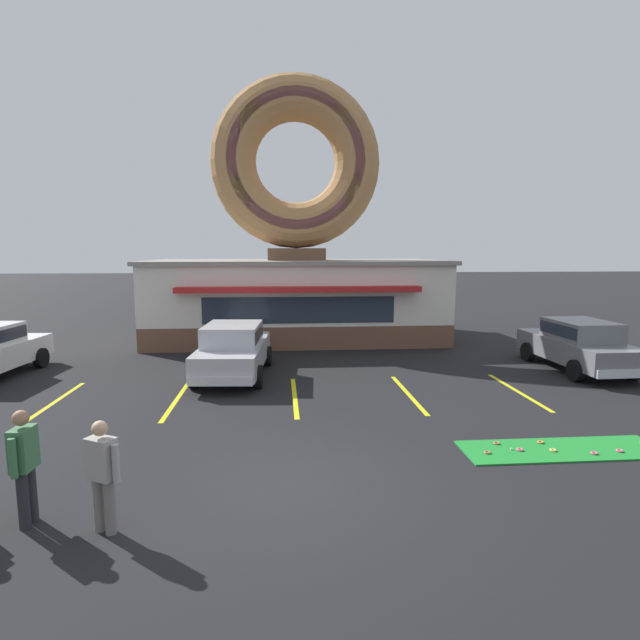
% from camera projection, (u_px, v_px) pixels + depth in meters
% --- Properties ---
extents(ground_plane, '(160.00, 160.00, 0.00)m').
position_uv_depth(ground_plane, '(298.00, 486.00, 8.00)').
color(ground_plane, black).
extents(donut_shop_building, '(12.30, 6.75, 10.96)m').
position_uv_depth(donut_shop_building, '(296.00, 251.00, 21.29)').
color(donut_shop_building, brown).
rests_on(donut_shop_building, ground).
extents(putting_mat, '(3.82, 1.12, 0.03)m').
position_uv_depth(putting_mat, '(562.00, 450.00, 9.45)').
color(putting_mat, '#1E842D').
rests_on(putting_mat, ground).
extents(mini_donut_near_left, '(0.13, 0.13, 0.04)m').
position_uv_depth(mini_donut_near_left, '(620.00, 451.00, 9.31)').
color(mini_donut_near_left, '#D8667F').
rests_on(mini_donut_near_left, putting_mat).
extents(mini_donut_mid_left, '(0.13, 0.13, 0.04)m').
position_uv_depth(mini_donut_mid_left, '(497.00, 443.00, 9.68)').
color(mini_donut_mid_left, '#A5724C').
rests_on(mini_donut_mid_left, putting_mat).
extents(mini_donut_mid_centre, '(0.13, 0.13, 0.04)m').
position_uv_depth(mini_donut_mid_centre, '(594.00, 453.00, 9.20)').
color(mini_donut_mid_centre, '#D8667F').
rests_on(mini_donut_mid_centre, putting_mat).
extents(mini_donut_mid_right, '(0.13, 0.13, 0.04)m').
position_uv_depth(mini_donut_mid_right, '(541.00, 442.00, 9.73)').
color(mini_donut_mid_right, '#D17F47').
rests_on(mini_donut_mid_right, putting_mat).
extents(mini_donut_far_left, '(0.13, 0.13, 0.04)m').
position_uv_depth(mini_donut_far_left, '(520.00, 450.00, 9.36)').
color(mini_donut_far_left, '#D8667F').
rests_on(mini_donut_far_left, putting_mat).
extents(mini_donut_far_centre, '(0.13, 0.13, 0.04)m').
position_uv_depth(mini_donut_far_centre, '(553.00, 450.00, 9.34)').
color(mini_donut_far_centre, '#E5C666').
rests_on(mini_donut_far_centre, putting_mat).
extents(mini_donut_far_right, '(0.13, 0.13, 0.04)m').
position_uv_depth(mini_donut_far_right, '(487.00, 452.00, 9.24)').
color(mini_donut_far_right, '#A5724C').
rests_on(mini_donut_far_right, putting_mat).
extents(golf_ball, '(0.04, 0.04, 0.04)m').
position_uv_depth(golf_ball, '(511.00, 449.00, 9.39)').
color(golf_ball, white).
rests_on(golf_ball, putting_mat).
extents(car_grey, '(2.03, 4.58, 1.60)m').
position_uv_depth(car_grey, '(578.00, 343.00, 15.70)').
color(car_grey, slate).
rests_on(car_grey, ground).
extents(car_silver, '(2.21, 4.67, 1.60)m').
position_uv_depth(car_silver, '(234.00, 348.00, 14.92)').
color(car_silver, '#B2B5BA').
rests_on(car_silver, ground).
extents(pedestrian_blue_sweater_man, '(0.25, 0.60, 1.63)m').
position_uv_depth(pedestrian_blue_sweater_man, '(24.00, 462.00, 6.77)').
color(pedestrian_blue_sweater_man, '#232328').
rests_on(pedestrian_blue_sweater_man, ground).
extents(pedestrian_clipboard_woman, '(0.54, 0.39, 1.55)m').
position_uv_depth(pedestrian_clipboard_woman, '(102.00, 472.00, 6.59)').
color(pedestrian_clipboard_woman, slate).
rests_on(pedestrian_clipboard_woman, ground).
extents(trash_bin, '(0.57, 0.57, 0.97)m').
position_uv_depth(trash_bin, '(442.00, 334.00, 19.70)').
color(trash_bin, '#232833').
rests_on(trash_bin, ground).
extents(parking_stripe_far_left, '(0.12, 3.60, 0.01)m').
position_uv_depth(parking_stripe_far_left, '(55.00, 402.00, 12.47)').
color(parking_stripe_far_left, yellow).
rests_on(parking_stripe_far_left, ground).
extents(parking_stripe_left, '(0.12, 3.60, 0.01)m').
position_uv_depth(parking_stripe_left, '(177.00, 399.00, 12.70)').
color(parking_stripe_left, yellow).
rests_on(parking_stripe_left, ground).
extents(parking_stripe_mid_left, '(0.12, 3.60, 0.01)m').
position_uv_depth(parking_stripe_mid_left, '(295.00, 396.00, 12.94)').
color(parking_stripe_mid_left, yellow).
rests_on(parking_stripe_mid_left, ground).
extents(parking_stripe_centre, '(0.12, 3.60, 0.01)m').
position_uv_depth(parking_stripe_centre, '(408.00, 394.00, 13.18)').
color(parking_stripe_centre, yellow).
rests_on(parking_stripe_centre, ground).
extents(parking_stripe_mid_right, '(0.12, 3.60, 0.01)m').
position_uv_depth(parking_stripe_mid_right, '(517.00, 391.00, 13.42)').
color(parking_stripe_mid_right, yellow).
rests_on(parking_stripe_mid_right, ground).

